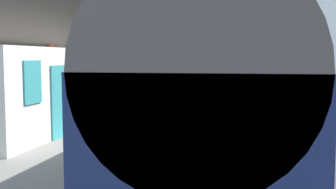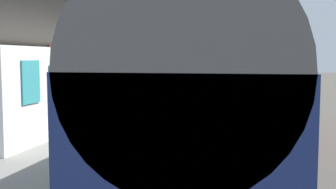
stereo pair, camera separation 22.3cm
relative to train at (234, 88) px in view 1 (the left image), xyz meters
name	(u,v)px [view 1 (the left image)]	position (x,y,z in m)	size (l,w,h in m)	color
ground_plane	(199,167)	(-1.27, 0.90, -2.22)	(160.00, 160.00, 0.00)	#4C473F
platform	(61,146)	(-1.27, 5.22, -1.80)	(32.00, 6.64, 0.83)	gray
platform_edge_coping	(160,136)	(-1.27, 2.08, -1.37)	(32.00, 0.36, 0.02)	beige
rail_near	(257,167)	(-1.27, -0.72, -2.15)	(52.00, 0.08, 0.14)	gray
rail_far	(206,165)	(-1.27, 0.72, -2.15)	(52.00, 0.08, 0.14)	gray
train	(234,88)	(0.00, 0.00, 0.00)	(18.03, 2.73, 4.32)	black
station_building	(14,86)	(-1.58, 6.58, 0.08)	(6.50, 3.65, 5.53)	white
bench_by_lamp	(160,95)	(6.70, 3.91, -0.91)	(1.41, 0.46, 0.88)	brown
planter_under_sign	(84,96)	(6.37, 7.73, -0.97)	(0.61, 0.61, 0.83)	gray
planter_edge_far	(167,94)	(8.31, 3.89, -1.00)	(0.47, 0.47, 0.76)	gray
tree_distant	(52,33)	(9.20, 10.87, 2.36)	(5.12, 5.48, 7.51)	#4C3828
tree_far_left	(6,16)	(11.88, 15.52, 3.67)	(4.24, 3.70, 8.55)	#4C3828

